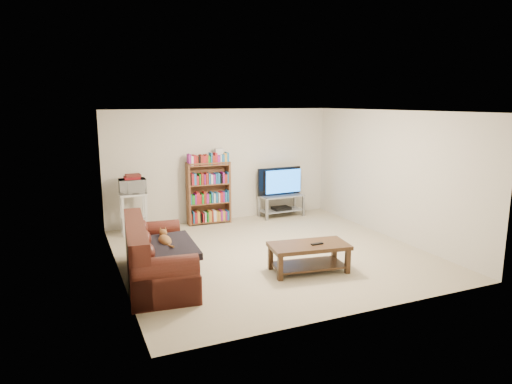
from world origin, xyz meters
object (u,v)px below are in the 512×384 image
sofa (153,260)px  coffee_table (309,252)px  tv_stand (281,202)px  bookshelf (209,192)px

sofa → coffee_table: bearing=-7.7°
tv_stand → bookshelf: 1.71m
sofa → coffee_table: (2.25, -0.55, -0.01)m
tv_stand → coffee_table: bearing=-111.9°
tv_stand → bookshelf: size_ratio=0.77×
tv_stand → bookshelf: bookshelf is taller
bookshelf → tv_stand: bearing=-1.3°
coffee_table → sofa: bearing=174.2°
coffee_table → bookshelf: size_ratio=0.96×
coffee_table → bookshelf: (-0.55, 3.29, 0.38)m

